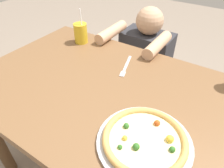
{
  "coord_description": "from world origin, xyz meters",
  "views": [
    {
      "loc": [
        0.46,
        -0.6,
        1.36
      ],
      "look_at": [
        0.06,
        0.01,
        0.78
      ],
      "focal_mm": 33.09,
      "sensor_mm": 36.0,
      "label": 1
    }
  ],
  "objects_px": {
    "pizza_near": "(145,140)",
    "diner_seated": "(144,69)",
    "fork": "(126,67)",
    "drink_cup_colored": "(81,33)"
  },
  "relations": [
    {
      "from": "fork",
      "to": "diner_seated",
      "type": "xyz_separation_m",
      "value": [
        -0.1,
        0.48,
        -0.33
      ]
    },
    {
      "from": "pizza_near",
      "to": "drink_cup_colored",
      "type": "relative_size",
      "value": 1.56
    },
    {
      "from": "pizza_near",
      "to": "diner_seated",
      "type": "xyz_separation_m",
      "value": [
        -0.39,
        0.86,
        -0.34
      ]
    },
    {
      "from": "drink_cup_colored",
      "to": "diner_seated",
      "type": "height_order",
      "value": "drink_cup_colored"
    },
    {
      "from": "pizza_near",
      "to": "diner_seated",
      "type": "relative_size",
      "value": 0.36
    },
    {
      "from": "diner_seated",
      "to": "pizza_near",
      "type": "bearing_deg",
      "value": -65.46
    },
    {
      "from": "pizza_near",
      "to": "diner_seated",
      "type": "bearing_deg",
      "value": 114.54
    },
    {
      "from": "pizza_near",
      "to": "diner_seated",
      "type": "height_order",
      "value": "diner_seated"
    },
    {
      "from": "pizza_near",
      "to": "drink_cup_colored",
      "type": "height_order",
      "value": "drink_cup_colored"
    },
    {
      "from": "drink_cup_colored",
      "to": "diner_seated",
      "type": "xyz_separation_m",
      "value": [
        0.28,
        0.39,
        -0.39
      ]
    }
  ]
}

